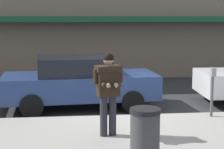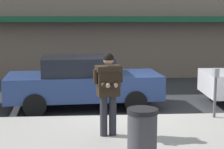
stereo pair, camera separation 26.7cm
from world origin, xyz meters
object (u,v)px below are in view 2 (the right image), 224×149
Objects in this scene: parked_sedan_mid at (83,82)px; trash_bin at (142,136)px; man_texting_on_phone at (108,85)px; parking_meter at (215,86)px.

parked_sedan_mid reaches higher than trash_bin.
man_texting_on_phone reaches higher than parked_sedan_mid.
man_texting_on_phone reaches higher than trash_bin.
parking_meter is (3.38, -1.85, 0.18)m from parked_sedan_mid.
parked_sedan_mid is at bearing 102.75° from trash_bin.
parked_sedan_mid is 2.56× the size of man_texting_on_phone.
parked_sedan_mid is 3.86m from parking_meter.
parking_meter is (2.81, 1.30, -0.28)m from man_texting_on_phone.
man_texting_on_phone is at bearing 107.54° from trash_bin.
man_texting_on_phone is at bearing -155.19° from parking_meter.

